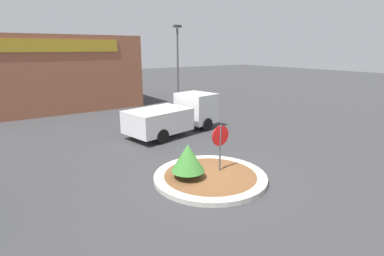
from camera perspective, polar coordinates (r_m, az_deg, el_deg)
ground_plane at (r=11.91m, az=3.47°, el=-9.67°), size 120.00×120.00×0.00m
traffic_island at (r=11.87m, az=3.48°, el=-9.28°), size 4.41×4.41×0.18m
stop_sign at (r=11.86m, az=5.40°, el=-2.41°), size 0.82×0.07×2.06m
island_shrub at (r=11.28m, az=-0.79°, el=-5.66°), size 1.26×1.26×1.33m
utility_truck at (r=17.90m, az=-3.19°, el=2.48°), size 6.13×3.33×2.20m
storefront_building at (r=27.34m, az=-25.89°, el=9.36°), size 14.02×6.07×5.94m
light_pole at (r=26.51m, az=-2.76°, el=12.86°), size 0.70×0.30×6.83m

